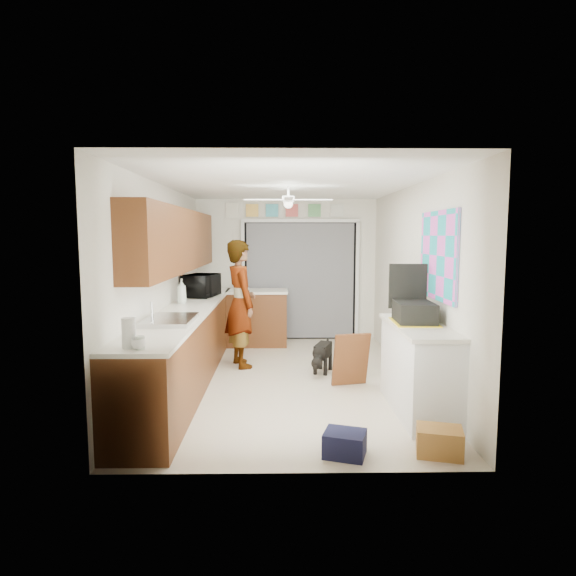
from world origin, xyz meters
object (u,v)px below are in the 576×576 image
object	(u,v)px
dog	(323,356)
navy_crate	(345,444)
suitcase	(414,312)
cardboard_box	(439,441)
soap_bottle	(182,291)
cup	(138,344)
man	(241,304)
paper_towel_roll	(129,333)
microwave	(202,285)

from	to	relation	value
dog	navy_crate	bearing A→B (deg)	-71.52
suitcase	cardboard_box	xyz separation A→B (m)	(-0.07, -1.12, -0.93)
cardboard_box	soap_bottle	bearing A→B (deg)	135.85
soap_bottle	cup	xyz separation A→B (m)	(0.19, -2.67, -0.13)
soap_bottle	navy_crate	bearing A→B (deg)	-54.17
cup	navy_crate	xyz separation A→B (m)	(1.70, 0.05, -0.88)
cup	navy_crate	bearing A→B (deg)	1.68
cup	cardboard_box	xyz separation A→B (m)	(2.51, 0.05, -0.87)
cardboard_box	man	distance (m)	3.53
soap_bottle	cup	size ratio (longest dim) A/B	2.96
paper_towel_roll	navy_crate	distance (m)	2.03
cup	cardboard_box	size ratio (longest dim) A/B	0.30
soap_bottle	paper_towel_roll	world-z (taller)	soap_bottle
paper_towel_roll	navy_crate	xyz separation A→B (m)	(1.79, -0.01, -0.96)
suitcase	navy_crate	distance (m)	1.71
soap_bottle	dog	size ratio (longest dim) A/B	0.60
suitcase	man	distance (m)	2.64
dog	paper_towel_roll	bearing A→B (deg)	-106.89
soap_bottle	paper_towel_roll	size ratio (longest dim) A/B	1.36
man	dog	bearing A→B (deg)	-128.57
suitcase	dog	size ratio (longest dim) A/B	0.91
paper_towel_roll	dog	world-z (taller)	paper_towel_roll
cardboard_box	navy_crate	bearing A→B (deg)	180.00
paper_towel_roll	dog	xyz separation A→B (m)	(1.83, 2.50, -0.84)
soap_bottle	dog	distance (m)	2.12
paper_towel_roll	navy_crate	world-z (taller)	paper_towel_roll
paper_towel_roll	suitcase	xyz separation A→B (m)	(2.67, 1.11, -0.02)
paper_towel_roll	suitcase	bearing A→B (deg)	22.56
paper_towel_roll	man	size ratio (longest dim) A/B	0.14
microwave	navy_crate	bearing A→B (deg)	-140.25
microwave	suitcase	xyz separation A→B (m)	(2.62, -2.23, -0.06)
dog	microwave	bearing A→B (deg)	173.86
cup	navy_crate	size ratio (longest dim) A/B	0.34
paper_towel_roll	dog	size ratio (longest dim) A/B	0.44
microwave	paper_towel_roll	world-z (taller)	microwave
soap_bottle	microwave	bearing A→B (deg)	78.32
soap_bottle	suitcase	bearing A→B (deg)	-28.49
microwave	soap_bottle	xyz separation A→B (m)	(-0.15, -0.73, 0.00)
navy_crate	man	distance (m)	3.16
soap_bottle	paper_towel_roll	xyz separation A→B (m)	(0.10, -2.61, -0.05)
paper_towel_roll	cardboard_box	distance (m)	2.77
paper_towel_roll	navy_crate	size ratio (longest dim) A/B	0.73
soap_bottle	suitcase	world-z (taller)	soap_bottle
cup	paper_towel_roll	xyz separation A→B (m)	(-0.09, 0.06, 0.08)
paper_towel_roll	cardboard_box	size ratio (longest dim) A/B	0.66
cup	man	xyz separation A→B (m)	(0.59, 2.90, -0.08)
suitcase	paper_towel_roll	bearing A→B (deg)	-154.76
microwave	paper_towel_roll	xyz separation A→B (m)	(-0.05, -3.34, -0.04)
paper_towel_roll	suitcase	size ratio (longest dim) A/B	0.49
cardboard_box	suitcase	bearing A→B (deg)	86.42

